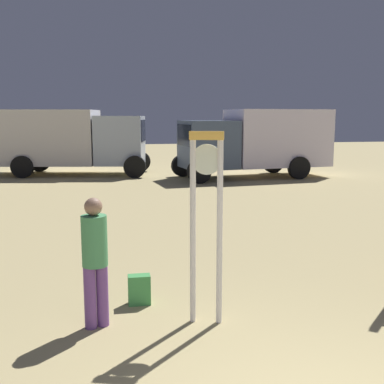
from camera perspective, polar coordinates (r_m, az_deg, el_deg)
standing_clock at (r=5.57m, az=1.73°, el=-2.29°), size 0.40×0.20×2.31m
person_near_clock at (r=5.67m, az=-11.60°, el=-7.54°), size 0.30×0.30×1.56m
backpack at (r=6.46m, az=-6.36°, el=-11.61°), size 0.29×0.21×0.40m
box_truck_near at (r=19.64m, az=7.98°, el=6.18°), size 6.48×3.08×2.75m
box_truck_far at (r=20.95m, az=-14.94°, el=6.21°), size 6.90×3.48×2.75m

